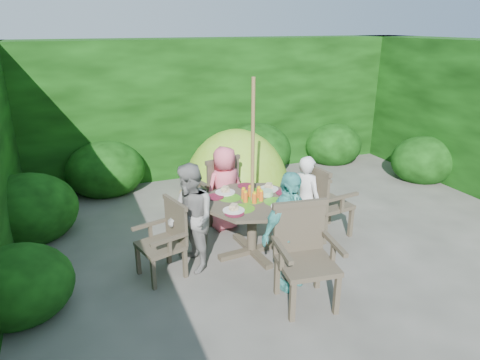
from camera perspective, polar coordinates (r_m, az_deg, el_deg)
name	(u,v)px	position (r m, az deg, el deg)	size (l,w,h in m)	color
ground	(318,258)	(5.51, 10.41, -10.20)	(60.00, 60.00, 0.00)	#4B4943
hedge_enclosure	(274,136)	(6.12, 4.55, 5.85)	(9.00, 9.00, 2.50)	black
patio_table	(252,208)	(5.28, 1.66, -3.79)	(1.35, 1.35, 0.87)	#3A3226
parasol_pole	(253,171)	(5.10, 1.68, 1.20)	(0.04, 0.04, 2.20)	brown
garden_chair_right	(324,200)	(5.87, 11.09, -2.64)	(0.58, 0.64, 0.97)	#3A3226
garden_chair_left	(166,238)	(4.98, -9.86, -7.69)	(0.57, 0.61, 0.85)	#3A3226
garden_chair_back	(217,187)	(6.23, -3.05, -0.98)	(0.68, 0.63, 0.96)	#3A3226
garden_chair_front	(304,253)	(4.49, 8.56, -9.65)	(0.68, 0.62, 1.01)	#3A3226
child_right	(306,199)	(5.68, 8.76, -2.52)	(0.43, 0.28, 1.18)	white
child_left	(191,219)	(4.96, -6.57, -5.13)	(0.63, 0.49, 1.29)	gray
child_back	(225,188)	(5.94, -2.03, -1.14)	(0.58, 0.38, 1.20)	#F3647B
child_front	(288,231)	(4.63, 6.36, -6.78)	(0.78, 0.33, 1.33)	#50BAB3
dome_tent	(237,193)	(7.36, -0.42, -1.80)	(2.33, 2.33, 2.23)	#89B923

